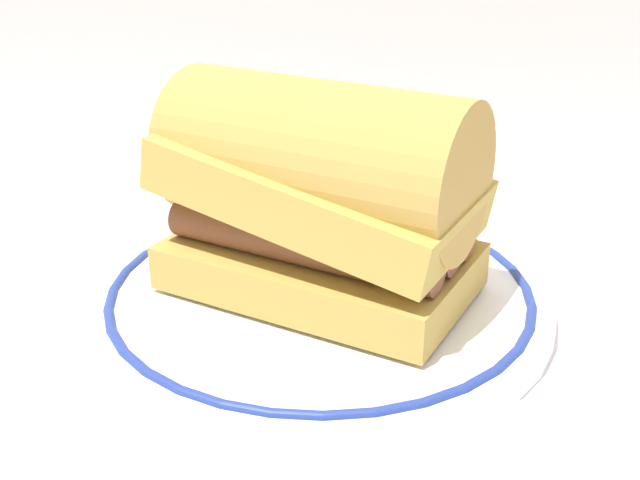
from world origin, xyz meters
TOP-DOWN VIEW (x-y plane):
  - ground_plane at (0.00, 0.00)m, footprint 1.50×1.50m
  - plate at (0.01, -0.00)m, footprint 0.27×0.27m
  - sausage_sandwich at (0.01, -0.00)m, footprint 0.20×0.15m

SIDE VIEW (x-z plane):
  - ground_plane at x=0.00m, z-range 0.00..0.00m
  - plate at x=0.01m, z-range 0.00..0.02m
  - sausage_sandwich at x=0.01m, z-range 0.01..0.14m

